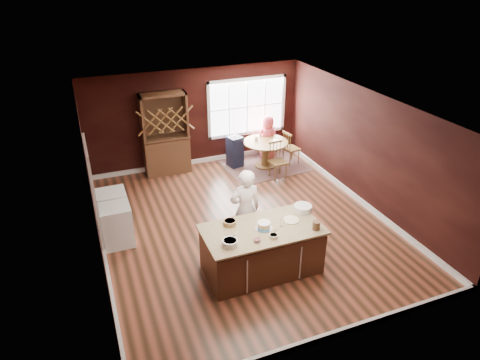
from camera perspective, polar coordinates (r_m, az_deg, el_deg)
name	(u,v)px	position (r m, az deg, el deg)	size (l,w,h in m)	color
room_shell	(243,169)	(8.84, 0.46, 1.44)	(7.00, 7.00, 7.00)	brown
window	(247,107)	(12.31, 0.93, 9.75)	(2.36, 0.10, 1.66)	white
doorway	(94,195)	(9.00, -18.88, -1.96)	(0.08, 1.26, 2.13)	white
kitchen_island	(262,250)	(7.99, 2.92, -9.35)	(2.16, 1.13, 0.92)	#46321D
dining_table	(265,149)	(11.94, 3.41, 4.19)	(1.24, 1.24, 0.75)	olive
baker	(245,210)	(8.36, 0.70, -4.00)	(0.63, 0.41, 1.73)	silver
layer_cake	(264,225)	(7.68, 3.20, -6.08)	(0.32, 0.32, 0.13)	white
bowl_blue	(230,243)	(7.26, -1.34, -8.36)	(0.27, 0.27, 0.10)	white
bowl_yellow	(230,223)	(7.78, -1.37, -5.70)	(0.24, 0.24, 0.09)	#AB854E
bowl_pink	(257,240)	(7.37, 2.28, -8.03)	(0.14, 0.14, 0.05)	silver
bowl_olive	(273,236)	(7.48, 4.47, -7.46)	(0.16, 0.16, 0.06)	beige
drinking_glass	(282,223)	(7.74, 5.64, -5.72)	(0.08, 0.08, 0.16)	silver
dinner_plate	(291,220)	(7.98, 6.80, -5.31)	(0.30, 0.30, 0.02)	#FDEFAB
white_tub	(303,208)	(8.27, 8.37, -3.74)	(0.35, 0.35, 0.12)	silver
stoneware_crock	(316,226)	(7.75, 10.13, -6.00)	(0.14, 0.14, 0.16)	brown
rug	(265,166)	(12.15, 3.34, 1.90)	(2.21, 1.71, 0.01)	brown
chair_east	(291,147)	(12.23, 6.87, 4.37)	(0.41, 0.39, 0.98)	brown
chair_south	(278,161)	(11.31, 5.10, 2.60)	(0.42, 0.40, 1.01)	brown
chair_north	(266,140)	(12.74, 3.47, 5.31)	(0.38, 0.36, 0.91)	brown
seated_woman	(267,138)	(12.36, 3.66, 5.63)	(0.65, 0.42, 1.32)	#CB3F4E
high_chair	(235,151)	(11.96, -0.68, 3.90)	(0.37, 0.37, 0.92)	black
toddler	(236,139)	(11.86, -0.58, 5.52)	(0.18, 0.14, 0.26)	#8CA5BF
table_plate	(276,141)	(11.92, 4.83, 5.27)	(0.19, 0.19, 0.01)	beige
table_cup	(256,139)	(11.90, 2.18, 5.52)	(0.12, 0.12, 0.09)	white
hutch	(165,134)	(11.54, -9.94, 6.05)	(1.21, 0.50, 2.21)	black
washer	(117,225)	(9.03, -16.09, -5.82)	(0.60, 0.58, 0.87)	white
dryer	(113,210)	(9.57, -16.56, -3.84)	(0.60, 0.58, 0.87)	silver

